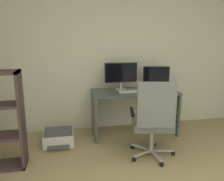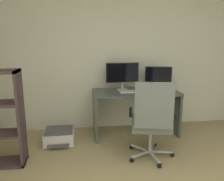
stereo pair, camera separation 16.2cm
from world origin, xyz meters
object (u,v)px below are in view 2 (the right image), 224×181
Objects in this scene: keyboard at (130,92)px; computer_mouse at (146,91)px; monitor_main at (122,74)px; desk at (135,103)px; printer at (59,136)px; monitor_secondary at (158,76)px; office_chair at (152,119)px.

keyboard is 3.40× the size of computer_mouse.
monitor_main is at bearing 117.62° from keyboard.
desk is 2.82× the size of printer.
office_chair is at bearing -112.57° from monitor_secondary.
keyboard reaches higher than desk.
monitor_secondary is at bearing 10.08° from printer.
desk is 13.54× the size of computer_mouse.
desk is 0.52m from monitor_main.
office_chair is (0.10, -0.82, -0.17)m from keyboard.
monitor_secondary is 4.35× the size of computer_mouse.
keyboard is (-0.51, -0.18, -0.21)m from monitor_secondary.
office_chair is at bearing -82.88° from keyboard.
office_chair reaches higher than computer_mouse.
monitor_main is 1.39m from printer.
desk is 0.88m from office_chair.
desk is at bearing 7.80° from printer.
monitor_main is at bearing -179.99° from monitor_secondary.
desk is at bearing -163.37° from monitor_secondary.
printer is at bearing -165.39° from computer_mouse.
monitor_secondary is (0.41, 0.12, 0.41)m from desk.
printer is (-1.22, -0.17, -0.43)m from desk.
monitor_main is 0.48m from computer_mouse.
monitor_main reaches higher than office_chair.
office_chair is at bearing -30.49° from printer.
computer_mouse is at bearing -2.79° from keyboard.
desk is 0.60m from monitor_secondary.
monitor_secondary reaches higher than keyboard.
monitor_main is 0.51× the size of office_chair.
monitor_main reaches higher than keyboard.
monitor_main is 0.33m from keyboard.
computer_mouse reaches higher than desk.
printer is at bearing 149.51° from office_chair.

